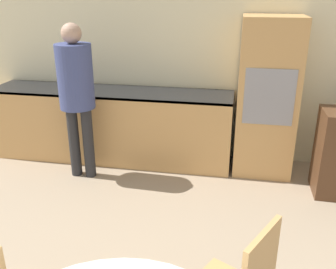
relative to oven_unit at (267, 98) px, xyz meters
name	(u,v)px	position (x,y,z in m)	size (l,w,h in m)	color
wall_back	(199,54)	(-0.81, 0.34, 0.41)	(6.72, 0.05, 2.60)	beige
kitchen_counter	(112,124)	(-1.84, -0.01, -0.43)	(2.96, 0.60, 0.89)	tan
oven_unit	(267,98)	(0.00, 0.00, 0.00)	(0.65, 0.59, 1.77)	tan
person_standing	(76,87)	(-2.03, -0.54, 0.17)	(0.38, 0.38, 1.72)	#262628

